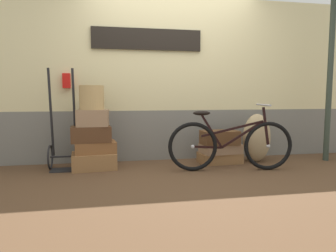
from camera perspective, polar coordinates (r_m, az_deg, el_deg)
ground at (r=3.95m, az=3.15°, el=-8.82°), size 8.47×5.20×0.06m
station_building at (r=4.66m, az=0.80°, el=8.69°), size 6.47×0.74×2.40m
suitcase_0 at (r=4.18m, az=-13.58°, el=-6.29°), size 0.60×0.47×0.21m
suitcase_1 at (r=4.15m, az=-13.36°, el=-3.83°), size 0.56×0.41×0.15m
suitcase_2 at (r=4.11m, az=-14.13°, el=-1.45°), size 0.53×0.37×0.20m
suitcase_3 at (r=4.07m, az=-13.79°, el=1.46°), size 0.41×0.30×0.21m
suitcase_4 at (r=4.47m, az=9.57°, el=-5.84°), size 0.60×0.37×0.14m
suitcase_5 at (r=4.43m, az=9.74°, el=-4.15°), size 0.58×0.39×0.13m
suitcase_6 at (r=4.37m, az=9.59°, el=-2.13°), size 0.52×0.34×0.20m
wicker_basket at (r=4.08m, az=-14.01°, el=5.15°), size 0.31×0.31×0.31m
luggage_trolley at (r=4.23m, az=-18.81°, el=-3.69°), size 0.38×0.38×1.31m
burlap_sack at (r=4.63m, az=16.14°, el=-2.13°), size 0.40×0.34×0.70m
bicycle at (r=4.00m, az=11.49°, el=-3.38°), size 1.60×0.46×0.85m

